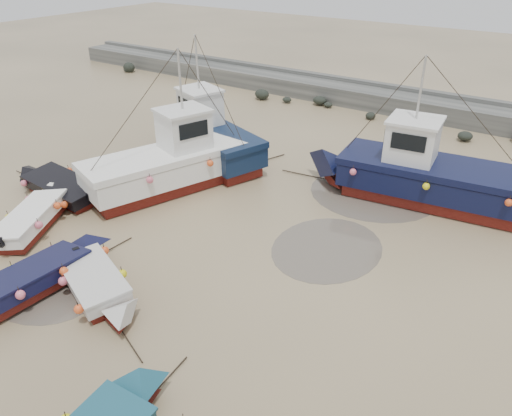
# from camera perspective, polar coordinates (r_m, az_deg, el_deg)

# --- Properties ---
(ground) EXTENTS (120.00, 120.00, 0.00)m
(ground) POSITION_cam_1_polar(r_m,az_deg,el_deg) (17.87, -9.69, -7.13)
(ground) COLOR tan
(ground) RESTS_ON ground
(seawall) EXTENTS (60.00, 4.92, 1.50)m
(seawall) POSITION_cam_1_polar(r_m,az_deg,el_deg) (35.11, 16.07, 11.43)
(seawall) COLOR slate
(seawall) RESTS_ON ground
(puddle_a) EXTENTS (4.09, 4.09, 0.01)m
(puddle_a) POSITION_cam_1_polar(r_m,az_deg,el_deg) (18.19, -22.96, -8.57)
(puddle_a) COLOR #60574B
(puddle_a) RESTS_ON ground
(puddle_b) EXTENTS (3.97, 3.97, 0.01)m
(puddle_b) POSITION_cam_1_polar(r_m,az_deg,el_deg) (19.02, 8.12, -4.56)
(puddle_b) COLOR #60574B
(puddle_b) RESTS_ON ground
(puddle_c) EXTENTS (4.48, 4.48, 0.01)m
(puddle_c) POSITION_cam_1_polar(r_m,az_deg,el_deg) (25.39, -16.11, 3.43)
(puddle_c) COLOR #60574B
(puddle_c) RESTS_ON ground
(puddle_d) EXTENTS (5.74, 5.74, 0.01)m
(puddle_d) POSITION_cam_1_polar(r_m,az_deg,el_deg) (23.46, 13.21, 1.68)
(puddle_d) COLOR #60574B
(puddle_d) RESTS_ON ground
(dinghy_0) EXTENTS (3.70, 5.84, 1.43)m
(dinghy_0) POSITION_cam_1_polar(r_m,az_deg,el_deg) (21.86, -23.91, -0.63)
(dinghy_0) COLOR maroon
(dinghy_0) RESTS_ON ground
(dinghy_1) EXTENTS (2.32, 6.25, 1.43)m
(dinghy_1) POSITION_cam_1_polar(r_m,az_deg,el_deg) (18.04, -23.49, -6.90)
(dinghy_1) COLOR maroon
(dinghy_1) RESTS_ON ground
(dinghy_4) EXTENTS (6.55, 2.33, 1.43)m
(dinghy_4) POSITION_cam_1_polar(r_m,az_deg,el_deg) (24.19, -21.59, 2.62)
(dinghy_4) COLOR maroon
(dinghy_4) RESTS_ON ground
(dinghy_5) EXTENTS (5.29, 2.87, 1.43)m
(dinghy_5) POSITION_cam_1_polar(r_m,az_deg,el_deg) (16.82, -17.60, -8.40)
(dinghy_5) COLOR maroon
(dinghy_5) RESTS_ON ground
(cabin_boat_0) EXTENTS (9.69, 5.06, 6.22)m
(cabin_boat_0) POSITION_cam_1_polar(r_m,az_deg,el_deg) (26.31, -5.77, 8.48)
(cabin_boat_0) COLOR maroon
(cabin_boat_0) RESTS_ON ground
(cabin_boat_1) EXTENTS (5.28, 10.54, 6.22)m
(cabin_boat_1) POSITION_cam_1_polar(r_m,az_deg,el_deg) (23.24, -8.82, 5.44)
(cabin_boat_1) COLOR maroon
(cabin_boat_1) RESTS_ON ground
(cabin_boat_2) EXTENTS (11.14, 3.94, 6.22)m
(cabin_boat_2) POSITION_cam_1_polar(r_m,az_deg,el_deg) (22.89, 18.00, 3.94)
(cabin_boat_2) COLOR maroon
(cabin_boat_2) RESTS_ON ground
(person) EXTENTS (0.68, 0.53, 1.64)m
(person) POSITION_cam_1_polar(r_m,az_deg,el_deg) (24.81, -10.81, 3.46)
(person) COLOR #1E253D
(person) RESTS_ON ground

